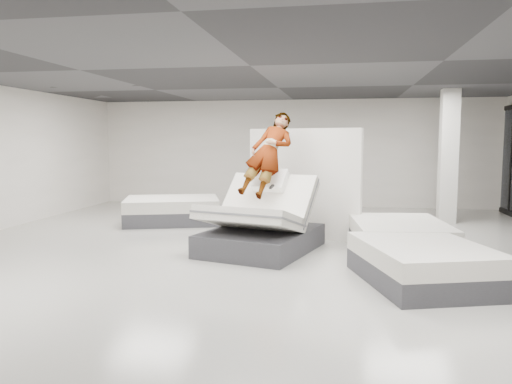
# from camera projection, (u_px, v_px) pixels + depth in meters

# --- Properties ---
(room) EXTENTS (14.00, 14.04, 3.20)m
(room) POSITION_uv_depth(u_px,v_px,m) (250.00, 164.00, 8.26)
(room) COLOR #BAB8B0
(room) RESTS_ON ground
(hero_bed) EXTENTS (2.21, 2.60, 1.47)m
(hero_bed) POSITION_uv_depth(u_px,v_px,m) (261.00, 227.00, 8.95)
(hero_bed) COLOR #3A3B40
(hero_bed) RESTS_ON floor
(person) EXTENTS (1.12, 1.88, 1.39)m
(person) POSITION_uv_depth(u_px,v_px,m) (268.00, 172.00, 9.15)
(person) COLOR slate
(person) RESTS_ON hero_bed
(remote) EXTENTS (0.09, 0.15, 0.08)m
(remote) POSITION_uv_depth(u_px,v_px,m) (272.00, 187.00, 8.76)
(remote) COLOR black
(remote) RESTS_ON person
(divider_panel) EXTENTS (2.35, 0.94, 2.23)m
(divider_panel) POSITION_uv_depth(u_px,v_px,m) (303.00, 183.00, 10.17)
(divider_panel) COLOR white
(divider_panel) RESTS_ON floor
(flat_bed_right_far) EXTENTS (1.77, 2.23, 0.57)m
(flat_bed_right_far) POSITION_uv_depth(u_px,v_px,m) (399.00, 237.00, 8.83)
(flat_bed_right_far) COLOR #3A3B40
(flat_bed_right_far) RESTS_ON floor
(flat_bed_right_near) EXTENTS (2.08, 2.41, 0.56)m
(flat_bed_right_near) POSITION_uv_depth(u_px,v_px,m) (423.00, 264.00, 6.96)
(flat_bed_right_near) COLOR #3A3B40
(flat_bed_right_near) RESTS_ON floor
(flat_bed_left_far) EXTENTS (2.59, 2.24, 0.60)m
(flat_bed_left_far) POSITION_uv_depth(u_px,v_px,m) (172.00, 210.00, 12.07)
(flat_bed_left_far) COLOR #3A3B40
(flat_bed_left_far) RESTS_ON floor
(column) EXTENTS (0.40, 0.40, 3.20)m
(column) POSITION_uv_depth(u_px,v_px,m) (448.00, 157.00, 11.98)
(column) COLOR silver
(column) RESTS_ON floor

